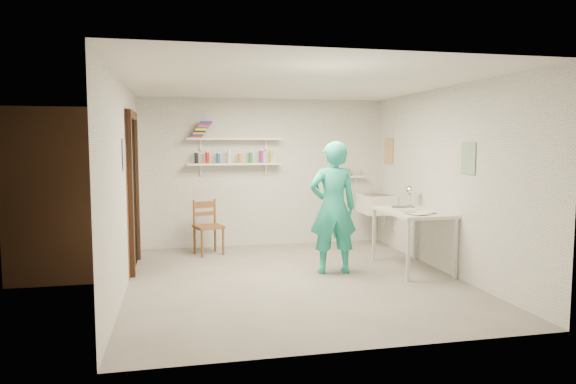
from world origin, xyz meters
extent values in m
cube|color=slate|center=(0.00, 0.00, -0.01)|extent=(4.00, 4.50, 0.02)
cube|color=silver|center=(0.00, 0.00, 2.41)|extent=(4.00, 4.50, 0.02)
cube|color=silver|center=(0.00, 2.26, 1.20)|extent=(4.00, 0.02, 2.40)
cube|color=silver|center=(0.00, -2.26, 1.20)|extent=(4.00, 0.02, 2.40)
cube|color=silver|center=(-2.01, 0.00, 1.20)|extent=(0.02, 4.50, 2.40)
cube|color=silver|center=(2.01, 0.00, 1.20)|extent=(0.02, 4.50, 2.40)
cube|color=black|center=(-1.99, 1.05, 1.00)|extent=(0.02, 0.90, 2.00)
cube|color=brown|center=(-2.70, 1.05, 1.05)|extent=(1.40, 1.50, 2.10)
cube|color=brown|center=(-1.97, 1.05, 2.05)|extent=(0.06, 1.05, 0.10)
cube|color=brown|center=(-1.97, 0.55, 1.00)|extent=(0.06, 0.10, 2.00)
cube|color=brown|center=(-1.97, 1.55, 1.00)|extent=(0.06, 0.10, 2.00)
cube|color=white|center=(-0.50, 2.13, 1.35)|extent=(1.50, 0.22, 0.03)
cube|color=white|center=(-0.50, 2.13, 1.75)|extent=(1.50, 0.22, 0.03)
cube|color=white|center=(1.35, 2.17, 1.12)|extent=(0.70, 0.14, 0.03)
cube|color=#334C7F|center=(-1.99, 0.05, 1.55)|extent=(0.01, 0.28, 0.36)
cube|color=#995933|center=(1.99, 1.80, 1.55)|extent=(0.01, 0.34, 0.42)
cube|color=#3F724C|center=(1.99, -0.55, 1.50)|extent=(0.01, 0.30, 0.38)
cube|color=white|center=(1.75, 1.70, 0.70)|extent=(0.48, 0.60, 0.30)
imported|color=#23AF95|center=(0.55, 0.22, 0.85)|extent=(0.64, 0.44, 1.71)
cylinder|color=beige|center=(0.54, 0.44, 1.14)|extent=(0.31, 0.05, 0.31)
cube|color=brown|center=(-0.95, 1.68, 0.42)|extent=(0.49, 0.48, 0.85)
cube|color=silver|center=(1.64, 0.17, 0.40)|extent=(0.71, 1.19, 0.79)
sphere|color=white|center=(1.84, 0.64, 1.01)|extent=(0.15, 0.15, 0.15)
cylinder|color=black|center=(-1.11, 2.13, 1.45)|extent=(0.06, 0.06, 0.17)
cylinder|color=red|center=(-0.94, 2.13, 1.45)|extent=(0.06, 0.06, 0.17)
cylinder|color=blue|center=(-0.76, 2.13, 1.45)|extent=(0.06, 0.06, 0.17)
cylinder|color=white|center=(-0.59, 2.13, 1.45)|extent=(0.06, 0.06, 0.17)
cylinder|color=orange|center=(-0.41, 2.13, 1.45)|extent=(0.06, 0.06, 0.17)
cylinder|color=#268C3F|center=(-0.24, 2.13, 1.45)|extent=(0.06, 0.06, 0.17)
cylinder|color=#8C268C|center=(-0.06, 2.13, 1.45)|extent=(0.06, 0.06, 0.17)
cylinder|color=gold|center=(0.11, 2.13, 1.45)|extent=(0.06, 0.06, 0.17)
cube|color=red|center=(-1.10, 2.13, 1.78)|extent=(0.18, 0.14, 0.03)
cube|color=#1933A5|center=(-1.08, 2.13, 1.81)|extent=(0.18, 0.14, 0.03)
cube|color=orange|center=(-1.06, 2.13, 1.83)|extent=(0.18, 0.14, 0.03)
cube|color=black|center=(-1.04, 2.13, 1.86)|extent=(0.18, 0.14, 0.03)
cube|color=yellow|center=(-1.02, 2.13, 1.89)|extent=(0.18, 0.14, 0.03)
cube|color=#338C4C|center=(-1.00, 2.13, 1.92)|extent=(0.18, 0.14, 0.03)
cube|color=#8C3F8C|center=(-0.98, 2.13, 1.95)|extent=(0.18, 0.14, 0.03)
cube|color=red|center=(-0.96, 2.13, 1.97)|extent=(0.18, 0.14, 0.03)
cube|color=#1933A5|center=(-0.94, 2.13, 2.00)|extent=(0.18, 0.14, 0.03)
cylinder|color=silver|center=(1.14, 2.17, 1.18)|extent=(0.07, 0.07, 0.09)
cylinder|color=#335999|center=(1.28, 2.17, 1.18)|extent=(0.07, 0.07, 0.09)
cylinder|color=orange|center=(1.42, 2.17, 1.18)|extent=(0.07, 0.07, 0.09)
cylinder|color=#999999|center=(1.56, 2.17, 1.18)|extent=(0.07, 0.07, 0.09)
cube|color=silver|center=(1.64, 0.17, 0.79)|extent=(0.30, 0.22, 0.00)
cube|color=#4C4742|center=(1.64, 0.17, 0.80)|extent=(0.30, 0.22, 0.00)
cube|color=beige|center=(1.64, 0.17, 0.80)|extent=(0.30, 0.22, 0.00)
cube|color=#383330|center=(1.64, 0.17, 0.81)|extent=(0.30, 0.22, 0.00)
cube|color=silver|center=(1.64, 0.17, 0.81)|extent=(0.30, 0.22, 0.00)
cube|color=silver|center=(1.64, 0.17, 0.81)|extent=(0.30, 0.22, 0.00)
camera|label=1|loc=(-1.40, -6.06, 1.67)|focal=32.00mm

